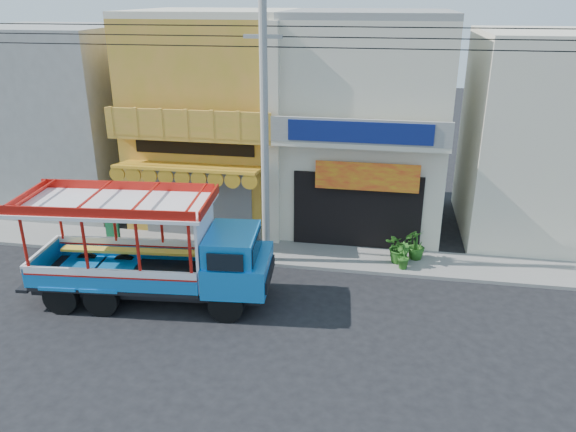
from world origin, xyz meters
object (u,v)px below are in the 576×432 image
(green_sign, at_px, (113,233))
(potted_plant_b, at_px, (403,256))
(songthaew_truck, at_px, (166,252))
(potted_plant_c, at_px, (417,245))
(potted_plant_a, at_px, (399,246))
(utility_pole, at_px, (269,121))

(green_sign, distance_m, potted_plant_b, 10.56)
(songthaew_truck, xyz_separation_m, potted_plant_c, (7.52, 4.09, -1.01))
(potted_plant_a, height_order, potted_plant_b, potted_plant_a)
(green_sign, relative_size, potted_plant_b, 1.15)
(utility_pole, height_order, potted_plant_a, utility_pole)
(utility_pole, height_order, songthaew_truck, utility_pole)
(potted_plant_b, bearing_deg, songthaew_truck, 86.05)
(potted_plant_c, bearing_deg, potted_plant_b, 3.18)
(potted_plant_b, bearing_deg, potted_plant_c, -58.93)
(songthaew_truck, distance_m, potted_plant_b, 7.85)
(green_sign, bearing_deg, utility_pole, -2.90)
(green_sign, height_order, potted_plant_a, potted_plant_a)
(utility_pole, relative_size, potted_plant_b, 31.64)
(potted_plant_b, height_order, potted_plant_c, potted_plant_c)
(utility_pole, distance_m, potted_plant_a, 6.23)
(potted_plant_b, bearing_deg, green_sign, 60.37)
(utility_pole, distance_m, songthaew_truck, 5.23)
(potted_plant_b, relative_size, potted_plant_c, 0.84)
(songthaew_truck, bearing_deg, potted_plant_a, 28.46)
(songthaew_truck, height_order, green_sign, songthaew_truck)
(utility_pole, height_order, potted_plant_c, utility_pole)
(green_sign, bearing_deg, potted_plant_b, -0.75)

